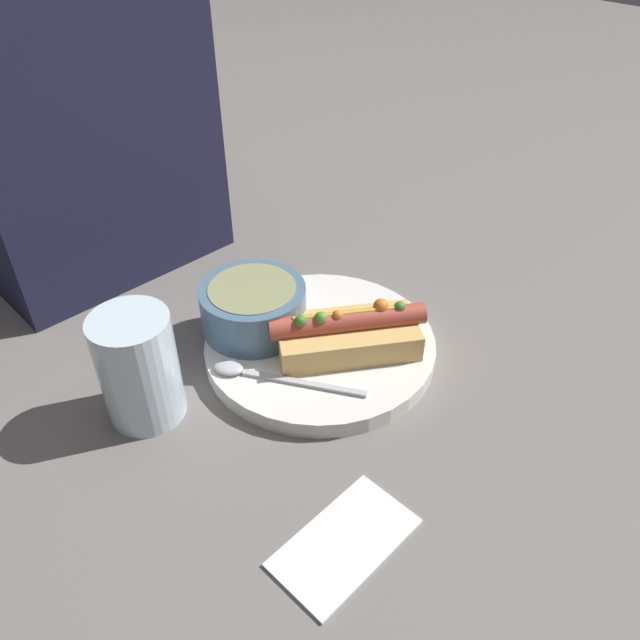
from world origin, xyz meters
name	(u,v)px	position (x,y,z in m)	size (l,w,h in m)	color
ground_plane	(320,352)	(0.00, 0.00, 0.00)	(4.00, 4.00, 0.00)	slate
dinner_plate	(320,346)	(0.00, 0.00, 0.01)	(0.26, 0.26, 0.02)	white
hot_dog	(348,333)	(0.01, -0.03, 0.04)	(0.17, 0.15, 0.06)	#DBAD60
soup_bowl	(253,305)	(-0.04, 0.07, 0.05)	(0.12, 0.12, 0.05)	slate
spoon	(256,374)	(-0.09, 0.00, 0.02)	(0.10, 0.15, 0.01)	#B7B7BC
drinking_glass	(139,368)	(-0.19, 0.06, 0.06)	(0.08, 0.08, 0.12)	silver
napkin	(345,541)	(-0.16, -0.19, 0.00)	(0.13, 0.07, 0.01)	white
seated_diner	(82,108)	(-0.07, 0.33, 0.22)	(0.30, 0.13, 0.50)	#1E1E38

